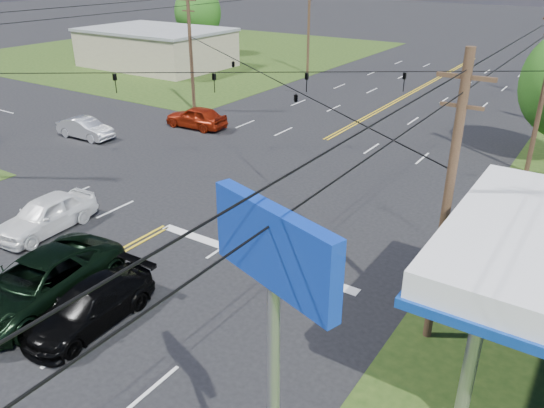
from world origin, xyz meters
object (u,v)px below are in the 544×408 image
Objects in this scene: pole_se at (447,204)px; pole_ne at (544,91)px; suv_black at (90,306)px; polesign_se at (274,313)px; sedan_silver at (85,128)px; tree_far_l at (198,12)px; pickup_dkgreen at (39,282)px; retail_nw at (156,49)px; pickup_white at (46,214)px; pole_left_far at (309,25)px; pole_nw at (191,50)px.

pole_se is 1.00× the size of pole_ne.
suv_black is 0.58× the size of polesign_se.
sedan_silver is at bearing 139.67° from suv_black.
pickup_dkgreen is at bearing -55.32° from tree_far_l.
tree_far_l reaches higher than pickup_dkgreen.
retail_nw reaches higher than pickup_white.
pole_left_far reaches higher than pole_se.
polesign_se reaches higher than sedan_silver.
pole_nw is 1.00× the size of pole_ne.
pole_se is 17.96m from pickup_white.
pole_nw is at bearing 180.00° from pole_ne.
sedan_silver is (-1.39, -29.00, -4.45)m from pole_left_far.
pole_se is at bearing 90.00° from polesign_se.
pole_left_far is at bearing -6.02° from sedan_silver.
pole_ne is at bearing 90.00° from polesign_se.
tree_far_l is at bearing 137.66° from pole_se.
pole_nw reaches higher than tree_far_l.
polesign_se is (12.49, -3.48, 5.89)m from pickup_dkgreen.
pole_se is 45.22m from pole_left_far.
pole_ne is at bearing 0.00° from pole_nw.
tree_far_l is 1.02× the size of polesign_se.
retail_nw is 27.83m from sedan_silver.
retail_nw is at bearing 163.18° from pole_ne.
pole_ne is at bearing 45.87° from pickup_white.
pole_se reaches higher than suv_black.
sedan_silver is (-1.39, -10.00, -4.19)m from pole_nw.
pole_se reaches higher than polesign_se.
pole_nw is 2.17× the size of sedan_silver.
pole_left_far reaches higher than polesign_se.
pole_ne is at bearing -73.23° from sedan_silver.
pole_left_far reaches higher than pickup_white.
pole_se is 28.84m from sedan_silver.
pole_se is at bearing -34.70° from pole_nw.
pole_ne is at bearing -36.16° from pole_left_far.
pickup_dkgreen is 1.31× the size of suv_black.
pole_nw is 37.88m from polesign_se.
retail_nw is at bearing 30.89° from sedan_silver.
pickup_dkgreen reaches higher than sedan_silver.
suv_black is at bearing -28.98° from pickup_white.
suv_black is at bearing -48.09° from retail_nw.
pole_nw is 10.93m from sedan_silver.
suv_black is at bearing -53.19° from tree_far_l.
pole_se is at bearing -35.79° from retail_nw.
pole_left_far is at bearing 143.84° from pole_ne.
retail_nw is at bearing 136.73° from polesign_se.
sedan_silver is at bearing -97.90° from pole_nw.
pole_ne is at bearing -16.82° from retail_nw.
pickup_dkgreen is at bearing -60.62° from pole_nw.
polesign_se is at bearing -48.29° from tree_far_l.
pole_ne is at bearing 55.57° from pickup_dkgreen.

